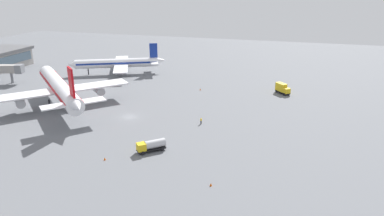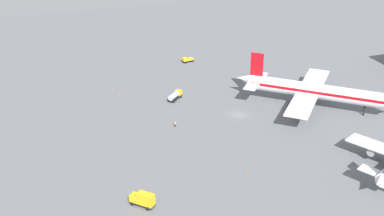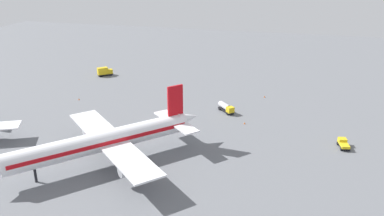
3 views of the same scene
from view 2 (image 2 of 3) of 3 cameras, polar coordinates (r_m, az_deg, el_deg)
name	(u,v)px [view 2 (image 2 of 3)]	position (r m, az deg, el deg)	size (l,w,h in m)	color
ground	(238,115)	(151.36, 5.25, -0.78)	(288.00, 288.00, 0.00)	slate
airplane_taxiing	(314,91)	(157.90, 13.60, 1.91)	(38.33, 39.90, 15.16)	white
fuel_truck	(175,95)	(160.67, -1.92, 1.44)	(5.64, 5.94, 2.50)	black
catering_truck	(143,199)	(110.89, -5.56, -10.22)	(5.42, 5.18, 3.30)	black
pushback_tractor	(187,60)	(193.64, -0.55, 5.48)	(2.91, 4.68, 1.90)	black
ground_crew_worker	(175,124)	(143.40, -1.92, -1.83)	(0.54, 0.50, 1.67)	#1E2338
safety_cone_near_gate	(120,94)	(166.11, -8.19, 1.59)	(0.44, 0.44, 0.60)	#EA590C
safety_cone_mid_apron	(190,88)	(169.21, -0.19, 2.30)	(0.44, 0.44, 0.60)	#EA590C
safety_cone_far_side	(247,172)	(123.01, 6.18, -7.16)	(0.44, 0.44, 0.60)	#EA590C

